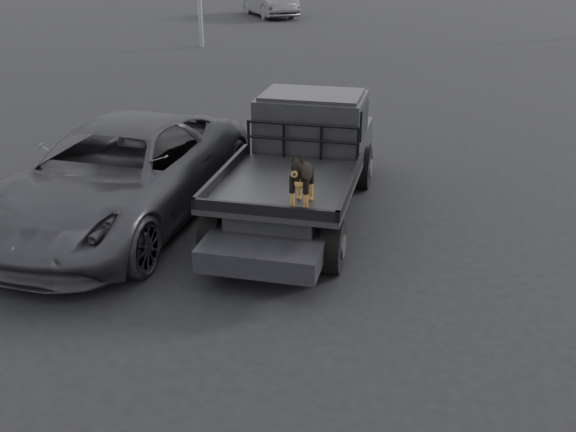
% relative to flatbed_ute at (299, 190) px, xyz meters
% --- Properties ---
extents(ground, '(120.00, 120.00, 0.00)m').
position_rel_flatbed_ute_xyz_m(ground, '(0.78, -2.35, -0.46)').
color(ground, black).
rests_on(ground, ground).
extents(flatbed_ute, '(2.00, 5.40, 0.92)m').
position_rel_flatbed_ute_xyz_m(flatbed_ute, '(0.00, 0.00, 0.00)').
color(flatbed_ute, black).
rests_on(flatbed_ute, ground).
extents(ute_cab, '(1.72, 1.30, 0.88)m').
position_rel_flatbed_ute_xyz_m(ute_cab, '(0.00, 0.95, 0.90)').
color(ute_cab, black).
rests_on(ute_cab, flatbed_ute).
extents(headache_rack, '(1.80, 0.08, 0.55)m').
position_rel_flatbed_ute_xyz_m(headache_rack, '(0.00, 0.20, 0.74)').
color(headache_rack, black).
rests_on(headache_rack, flatbed_ute).
extents(dog, '(0.32, 0.60, 0.74)m').
position_rel_flatbed_ute_xyz_m(dog, '(0.39, -1.66, 0.83)').
color(dog, black).
rests_on(dog, flatbed_ute).
extents(parked_suv, '(2.78, 5.63, 1.54)m').
position_rel_flatbed_ute_xyz_m(parked_suv, '(-2.69, -0.78, 0.31)').
color(parked_suv, '#333238').
rests_on(parked_suv, ground).
extents(distant_car_a, '(4.20, 5.09, 1.63)m').
position_rel_flatbed_ute_xyz_m(distant_car_a, '(-7.41, 26.38, 0.36)').
color(distant_car_a, '#48484D').
rests_on(distant_car_a, ground).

